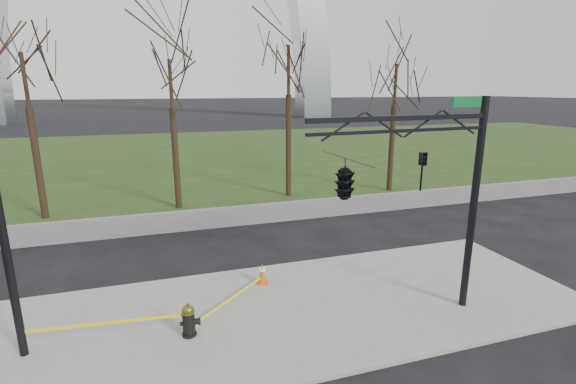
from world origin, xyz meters
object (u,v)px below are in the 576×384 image
object	(u,v)px
traffic_cone	(262,273)
street_light	(2,162)
fire_hydrant	(189,321)
traffic_signal_mast	(373,176)

from	to	relation	value
traffic_cone	street_light	xyz separation A→B (m)	(-6.02, -1.89, 4.26)
fire_hydrant	traffic_signal_mast	size ratio (longest dim) A/B	0.15
traffic_cone	traffic_signal_mast	world-z (taller)	traffic_signal_mast
fire_hydrant	traffic_cone	xyz separation A→B (m)	(2.46, 2.24, -0.08)
fire_hydrant	street_light	distance (m)	5.50
fire_hydrant	traffic_signal_mast	xyz separation A→B (m)	(4.42, -1.02, 3.63)
fire_hydrant	traffic_cone	size ratio (longest dim) A/B	1.33
fire_hydrant	traffic_signal_mast	bearing A→B (deg)	-3.62
street_light	traffic_signal_mast	bearing A→B (deg)	1.79
fire_hydrant	traffic_signal_mast	world-z (taller)	traffic_signal_mast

